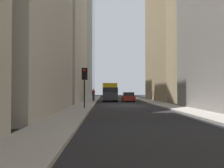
% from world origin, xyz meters
% --- Properties ---
extents(ground_plane, '(135.00, 135.00, 0.00)m').
position_xyz_m(ground_plane, '(0.00, 0.00, 0.00)').
color(ground_plane, black).
extents(sidewalk_right, '(90.00, 2.20, 0.14)m').
position_xyz_m(sidewalk_right, '(0.00, 4.50, 0.07)').
color(sidewalk_right, gray).
rests_on(sidewalk_right, ground_plane).
extents(sidewalk_left, '(90.00, 2.20, 0.14)m').
position_xyz_m(sidewalk_left, '(0.00, -4.50, 0.07)').
color(sidewalk_left, gray).
rests_on(sidewalk_left, ground_plane).
extents(building_left_midfar, '(17.05, 10.00, 32.13)m').
position_xyz_m(building_left_midfar, '(11.97, -10.60, 16.07)').
color(building_left_midfar, '#9E8966').
rests_on(building_left_midfar, ground_plane).
extents(building_right_far, '(19.20, 10.00, 30.80)m').
position_xyz_m(building_right_far, '(29.36, 10.60, 15.40)').
color(building_right_far, gray).
rests_on(building_right_far, ground_plane).
extents(building_right_midfar, '(19.71, 10.50, 29.74)m').
position_xyz_m(building_right_midfar, '(10.09, 10.59, 14.88)').
color(building_right_midfar, '#B7B2A5').
rests_on(building_right_midfar, ground_plane).
extents(delivery_truck, '(6.46, 2.25, 2.84)m').
position_xyz_m(delivery_truck, '(11.91, 1.40, 1.46)').
color(delivery_truck, yellow).
rests_on(delivery_truck, ground_plane).
extents(sedan_red, '(4.30, 1.78, 1.42)m').
position_xyz_m(sedan_red, '(10.49, -1.40, 0.66)').
color(sedan_red, maroon).
rests_on(sedan_red, ground_plane).
extents(traffic_light_foreground, '(0.43, 0.52, 3.62)m').
position_xyz_m(traffic_light_foreground, '(-6.02, 4.05, 2.79)').
color(traffic_light_foreground, black).
rests_on(traffic_light_foreground, sidewalk_right).
extents(pedestrian, '(0.26, 0.44, 1.82)m').
position_xyz_m(pedestrian, '(10.45, 3.93, 1.14)').
color(pedestrian, black).
rests_on(pedestrian, sidewalk_right).
extents(discarded_bottle, '(0.07, 0.07, 0.27)m').
position_xyz_m(discarded_bottle, '(2.74, 3.65, 0.25)').
color(discarded_bottle, brown).
rests_on(discarded_bottle, sidewalk_right).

